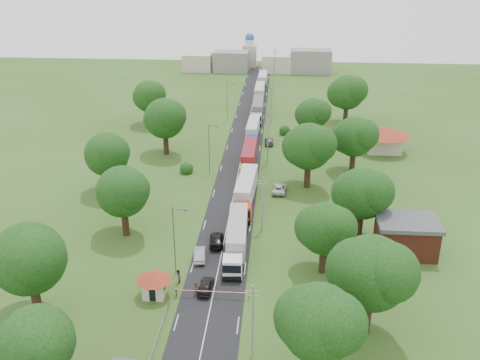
# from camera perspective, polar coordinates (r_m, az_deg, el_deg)

# --- Properties ---
(ground) EXTENTS (260.00, 260.00, 0.00)m
(ground) POSITION_cam_1_polar(r_m,az_deg,el_deg) (89.35, -0.99, -3.10)
(ground) COLOR #334B19
(ground) RESTS_ON ground
(road) EXTENTS (8.00, 200.00, 0.04)m
(road) POSITION_cam_1_polar(r_m,az_deg,el_deg) (107.56, -0.01, 1.63)
(road) COLOR black
(road) RESTS_ON ground
(boom_barrier) EXTENTS (9.22, 0.35, 1.18)m
(boom_barrier) POSITION_cam_1_polar(r_m,az_deg,el_deg) (67.66, -4.15, -11.79)
(boom_barrier) COLOR slate
(boom_barrier) RESTS_ON ground
(guard_booth) EXTENTS (4.40, 4.40, 3.45)m
(guard_booth) POSITION_cam_1_polar(r_m,az_deg,el_deg) (67.96, -9.15, -10.58)
(guard_booth) COLOR beige
(guard_booth) RESTS_ON ground
(guard_rail) EXTENTS (0.10, 17.00, 1.70)m
(guard_rail) POSITION_cam_1_polar(r_m,az_deg,el_deg) (61.10, -9.08, -17.61)
(guard_rail) COLOR slate
(guard_rail) RESTS_ON ground
(info_sign) EXTENTS (0.12, 3.10, 4.10)m
(info_sign) POSITION_cam_1_polar(r_m,az_deg,el_deg) (120.43, 3.02, 5.52)
(info_sign) COLOR slate
(info_sign) RESTS_ON ground
(pole_0) EXTENTS (1.60, 0.24, 9.00)m
(pole_0) POSITION_cam_1_polar(r_m,az_deg,el_deg) (56.81, 1.33, -14.78)
(pole_0) COLOR gray
(pole_0) RESTS_ON ground
(pole_1) EXTENTS (1.60, 0.24, 9.00)m
(pole_1) POSITION_cam_1_polar(r_m,az_deg,el_deg) (80.70, 2.43, -2.45)
(pole_1) COLOR gray
(pole_1) RESTS_ON ground
(pole_2) EXTENTS (1.60, 0.24, 9.00)m
(pole_2) POSITION_cam_1_polar(r_m,az_deg,el_deg) (106.61, 2.99, 4.08)
(pole_2) COLOR gray
(pole_2) RESTS_ON ground
(pole_3) EXTENTS (1.60, 0.24, 9.00)m
(pole_3) POSITION_cam_1_polar(r_m,az_deg,el_deg) (133.37, 3.33, 8.03)
(pole_3) COLOR gray
(pole_3) RESTS_ON ground
(pole_4) EXTENTS (1.60, 0.24, 9.00)m
(pole_4) POSITION_cam_1_polar(r_m,az_deg,el_deg) (160.55, 3.57, 10.65)
(pole_4) COLOR gray
(pole_4) RESTS_ON ground
(pole_5) EXTENTS (1.60, 0.24, 9.00)m
(pole_5) POSITION_cam_1_polar(r_m,az_deg,el_deg) (187.98, 3.73, 12.51)
(pole_5) COLOR gray
(pole_5) RESTS_ON ground
(lamp_0) EXTENTS (2.03, 0.22, 10.00)m
(lamp_0) POSITION_cam_1_polar(r_m,az_deg,el_deg) (69.98, -6.93, -6.12)
(lamp_0) COLOR slate
(lamp_0) RESTS_ON ground
(lamp_1) EXTENTS (2.03, 0.22, 10.00)m
(lamp_1) POSITION_cam_1_polar(r_m,az_deg,el_deg) (101.48, -3.24, 3.59)
(lamp_1) COLOR slate
(lamp_1) RESTS_ON ground
(lamp_2) EXTENTS (2.03, 0.22, 10.00)m
(lamp_2) POSITION_cam_1_polar(r_m,az_deg,el_deg) (134.72, -1.32, 8.60)
(lamp_2) COLOR slate
(lamp_2) RESTS_ON ground
(tree_0) EXTENTS (8.80, 8.80, 11.07)m
(tree_0) POSITION_cam_1_polar(r_m,az_deg,el_deg) (53.14, 8.42, -14.69)
(tree_0) COLOR #382616
(tree_0) RESTS_ON ground
(tree_1) EXTENTS (9.60, 9.60, 12.05)m
(tree_1) POSITION_cam_1_polar(r_m,az_deg,el_deg) (60.06, 13.79, -9.51)
(tree_1) COLOR #382616
(tree_1) RESTS_ON ground
(tree_2) EXTENTS (8.00, 8.00, 10.10)m
(tree_2) POSITION_cam_1_polar(r_m,az_deg,el_deg) (70.41, 9.06, -5.08)
(tree_2) COLOR #382616
(tree_2) RESTS_ON ground
(tree_3) EXTENTS (8.80, 8.80, 11.07)m
(tree_3) POSITION_cam_1_polar(r_m,az_deg,el_deg) (79.80, 12.89, -1.36)
(tree_3) COLOR #382616
(tree_3) RESTS_ON ground
(tree_4) EXTENTS (9.60, 9.60, 12.05)m
(tree_4) POSITION_cam_1_polar(r_m,az_deg,el_deg) (95.47, 7.35, 3.61)
(tree_4) COLOR #382616
(tree_4) RESTS_ON ground
(tree_5) EXTENTS (8.80, 8.80, 11.07)m
(tree_5) POSITION_cam_1_polar(r_m,az_deg,el_deg) (104.08, 12.11, 4.58)
(tree_5) COLOR #382616
(tree_5) RESTS_ON ground
(tree_6) EXTENTS (8.00, 8.00, 10.10)m
(tree_6) POSITION_cam_1_polar(r_m,az_deg,el_deg) (119.72, 7.78, 7.02)
(tree_6) COLOR #382616
(tree_6) RESTS_ON ground
(tree_7) EXTENTS (9.60, 9.60, 12.05)m
(tree_7) POSITION_cam_1_polar(r_m,az_deg,el_deg) (134.69, 11.37, 9.16)
(tree_7) COLOR #382616
(tree_7) RESTS_ON ground
(tree_8) EXTENTS (8.00, 8.00, 10.10)m
(tree_8) POSITION_cam_1_polar(r_m,az_deg,el_deg) (54.73, -20.79, -15.75)
(tree_8) COLOR #382616
(tree_8) RESTS_ON ground
(tree_9) EXTENTS (9.60, 9.60, 12.05)m
(tree_9) POSITION_cam_1_polar(r_m,az_deg,el_deg) (65.30, -21.55, -7.72)
(tree_9) COLOR #382616
(tree_9) RESTS_ON ground
(tree_10) EXTENTS (8.80, 8.80, 11.07)m
(tree_10) POSITION_cam_1_polar(r_m,az_deg,el_deg) (80.28, -12.42, -1.16)
(tree_10) COLOR #382616
(tree_10) RESTS_ON ground
(tree_11) EXTENTS (8.80, 8.80, 11.07)m
(tree_11) POSITION_cam_1_polar(r_m,az_deg,el_deg) (95.55, -14.00, 2.70)
(tree_11) COLOR #382616
(tree_11) RESTS_ON ground
(tree_12) EXTENTS (9.60, 9.60, 12.05)m
(tree_12) POSITION_cam_1_polar(r_m,az_deg,el_deg) (112.10, -8.05, 6.55)
(tree_12) COLOR #382616
(tree_12) RESTS_ON ground
(tree_13) EXTENTS (8.80, 8.80, 11.07)m
(tree_13) POSITION_cam_1_polar(r_m,az_deg,el_deg) (132.81, -9.67, 8.81)
(tree_13) COLOR #382616
(tree_13) RESTS_ON ground
(house_brick) EXTENTS (8.60, 6.60, 5.20)m
(house_brick) POSITION_cam_1_polar(r_m,az_deg,el_deg) (79.31, 17.30, -5.73)
(house_brick) COLOR maroon
(house_brick) RESTS_ON ground
(house_cream) EXTENTS (10.08, 10.08, 5.80)m
(house_cream) POSITION_cam_1_polar(r_m,az_deg,el_deg) (117.60, 15.16, 4.61)
(house_cream) COLOR beige
(house_cream) RESTS_ON ground
(distant_town) EXTENTS (52.00, 8.00, 8.00)m
(distant_town) POSITION_cam_1_polar(r_m,az_deg,el_deg) (193.22, 2.29, 12.48)
(distant_town) COLOR gray
(distant_town) RESTS_ON ground
(church) EXTENTS (5.00, 5.00, 12.30)m
(church) POSITION_cam_1_polar(r_m,az_deg,el_deg) (200.97, 1.02, 13.46)
(church) COLOR beige
(church) RESTS_ON ground
(truck_0) EXTENTS (3.06, 15.32, 4.24)m
(truck_0) POSITION_cam_1_polar(r_m,az_deg,el_deg) (76.16, -0.35, -6.17)
(truck_0) COLOR white
(truck_0) RESTS_ON ground
(truck_1) EXTENTS (3.35, 15.81, 4.37)m
(truck_1) POSITION_cam_1_polar(r_m,az_deg,el_deg) (90.23, 0.63, -1.19)
(truck_1) COLOR red
(truck_1) RESTS_ON ground
(truck_2) EXTENTS (2.62, 14.68, 4.07)m
(truck_2) POSITION_cam_1_polar(r_m,az_deg,el_deg) (105.42, 0.96, 2.42)
(truck_2) COLOR gold
(truck_2) RESTS_ON ground
(truck_3) EXTENTS (2.70, 14.13, 3.91)m
(truck_3) POSITION_cam_1_polar(r_m,az_deg,el_deg) (121.64, 1.36, 5.27)
(truck_3) COLOR #184293
(truck_3) RESTS_ON ground
(truck_4) EXTENTS (2.85, 15.44, 4.28)m
(truck_4) POSITION_cam_1_polar(r_m,az_deg,el_deg) (138.04, 1.91, 7.55)
(truck_4) COLOR #BABABA
(truck_4) RESTS_ON ground
(truck_5) EXTENTS (2.57, 14.72, 4.08)m
(truck_5) POSITION_cam_1_polar(r_m,az_deg,el_deg) (154.80, 2.09, 9.25)
(truck_5) COLOR maroon
(truck_5) RESTS_ON ground
(truck_6) EXTENTS (2.58, 14.35, 3.98)m
(truck_6) POSITION_cam_1_polar(r_m,az_deg,el_deg) (171.31, 2.44, 10.60)
(truck_6) COLOR #26652D
(truck_6) RESTS_ON ground
(car_lane_front) EXTENTS (1.86, 4.31, 1.45)m
(car_lane_front) POSITION_cam_1_polar(r_m,az_deg,el_deg) (68.97, -3.66, -11.19)
(car_lane_front) COLOR black
(car_lane_front) RESTS_ON ground
(car_lane_mid) EXTENTS (2.11, 4.54, 1.44)m
(car_lane_mid) POSITION_cam_1_polar(r_m,az_deg,el_deg) (75.42, -4.33, -7.91)
(car_lane_mid) COLOR #A0A2A8
(car_lane_mid) RESTS_ON ground
(car_lane_rear) EXTENTS (2.47, 5.17, 1.45)m
(car_lane_rear) POSITION_cam_1_polar(r_m,az_deg,el_deg) (78.83, -2.51, -6.37)
(car_lane_rear) COLOR black
(car_lane_rear) RESTS_ON ground
(car_verge_near) EXTENTS (2.68, 5.19, 1.40)m
(car_verge_near) POSITION_cam_1_polar(r_m,az_deg,el_deg) (95.43, 4.21, -0.90)
(car_verge_near) COLOR silver
(car_verge_near) RESTS_ON ground
(car_verge_far) EXTENTS (2.06, 4.62, 1.54)m
(car_verge_far) POSITION_cam_1_polar(r_m,az_deg,el_deg) (119.12, 3.11, 4.18)
(car_verge_far) COLOR #4E5055
(car_verge_far) RESTS_ON ground
(pedestrian_near) EXTENTS (0.72, 0.69, 1.67)m
(pedestrian_near) POSITION_cam_1_polar(r_m,az_deg,el_deg) (68.19, -4.68, -11.56)
(pedestrian_near) COLOR gray
(pedestrian_near) RESTS_ON ground
(pedestrian_booth) EXTENTS (0.82, 0.99, 1.85)m
(pedestrian_booth) POSITION_cam_1_polar(r_m,az_deg,el_deg) (70.61, -6.61, -10.21)
(pedestrian_booth) COLOR gray
(pedestrian_booth) RESTS_ON ground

